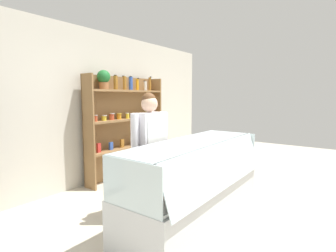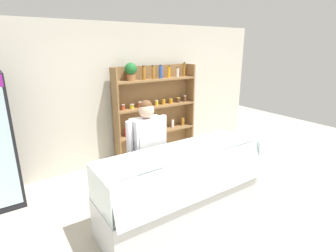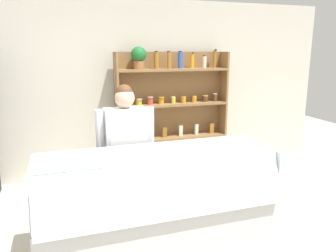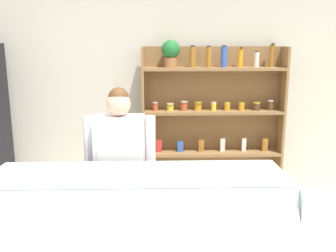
# 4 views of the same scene
# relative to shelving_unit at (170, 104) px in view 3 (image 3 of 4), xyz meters

# --- Properties ---
(ground_plane) EXTENTS (12.00, 12.00, 0.00)m
(ground_plane) POSITION_rel_shelving_unit_xyz_m (-0.58, -1.99, -1.10)
(ground_plane) COLOR beige
(back_wall) EXTENTS (6.80, 0.10, 2.70)m
(back_wall) POSITION_rel_shelving_unit_xyz_m (-0.58, 0.25, 0.25)
(back_wall) COLOR beige
(back_wall) RESTS_ON ground
(shelving_unit) EXTENTS (1.78, 0.29, 1.99)m
(shelving_unit) POSITION_rel_shelving_unit_xyz_m (0.00, 0.00, 0.00)
(shelving_unit) COLOR olive
(shelving_unit) RESTS_ON ground
(deli_display_case) EXTENTS (2.22, 0.81, 1.01)m
(deli_display_case) POSITION_rel_shelving_unit_xyz_m (-0.81, -2.05, -0.79)
(deli_display_case) COLOR silver
(deli_display_case) RESTS_ON ground
(shop_clerk) EXTENTS (0.63, 0.25, 1.59)m
(shop_clerk) POSITION_rel_shelving_unit_xyz_m (-0.99, -1.49, -0.17)
(shop_clerk) COLOR #4C4233
(shop_clerk) RESTS_ON ground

